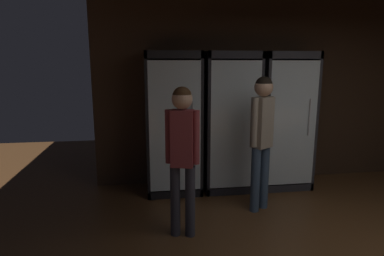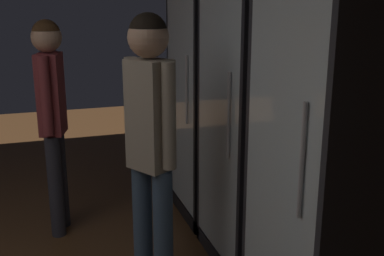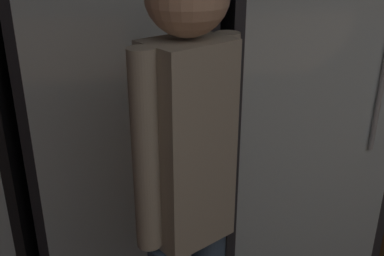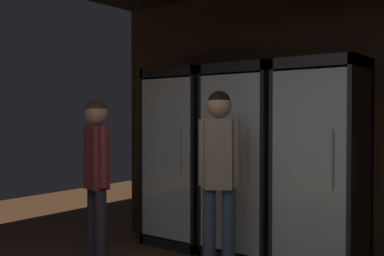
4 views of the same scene
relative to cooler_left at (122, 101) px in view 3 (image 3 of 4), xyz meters
The scene contains 3 objects.
cooler_left is the anchor object (origin of this frame).
cooler_center 0.80m from the cooler_left, ahead, with size 0.75×0.63×1.95m.
shopper_near 0.83m from the cooler_left, 76.39° to the right, with size 0.32×0.26×1.65m.
Camera 3 is at (-1.03, 0.77, 1.66)m, focal length 42.36 mm.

